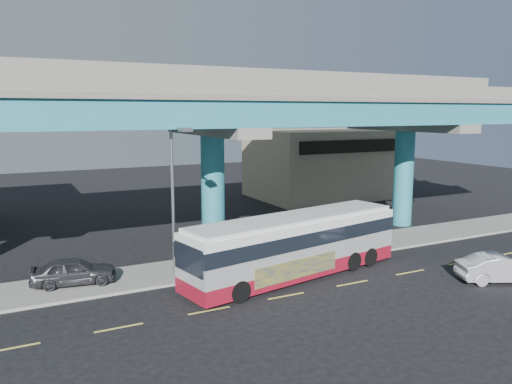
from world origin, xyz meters
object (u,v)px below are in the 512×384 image
stop_sign (326,225)px  parked_car (74,271)px  sedan (501,268)px  street_lamp (176,182)px  transit_bus (295,243)px

stop_sign → parked_car: bearing=159.2°
sedan → street_lamp: street_lamp is taller
stop_sign → street_lamp: bearing=169.6°
parked_car → street_lamp: (4.79, -2.24, 4.56)m
street_lamp → stop_sign: size_ratio=3.07×
transit_bus → parked_car: 11.54m
parked_car → stop_sign: (14.37, -1.49, 1.22)m
street_lamp → stop_sign: street_lamp is taller
sedan → stop_sign: bearing=60.2°
parked_car → transit_bus: bearing=-99.8°
parked_car → stop_sign: 14.50m
parked_car → street_lamp: bearing=-106.3°
street_lamp → stop_sign: bearing=4.5°
sedan → stop_sign: size_ratio=1.75×
sedan → street_lamp: bearing=89.2°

